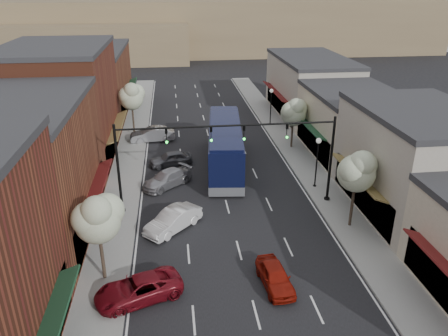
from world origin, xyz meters
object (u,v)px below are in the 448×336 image
object	(u,v)px
tree_right_near	(358,170)
lamp_post_near	(317,155)
parked_car_b	(173,220)
coach_bus	(225,145)
tree_right_far	(294,111)
parked_car_e	(152,134)
tree_left_near	(98,217)
lamp_post_far	(271,101)
tree_left_far	(132,96)
parked_car_d	(171,159)
parked_car_a	(138,289)
signal_mast_right	(302,148)
signal_mast_left	(150,155)
red_hatchback	(275,276)
parked_car_c	(167,179)

from	to	relation	value
tree_right_near	lamp_post_near	size ratio (longest dim) A/B	1.34
parked_car_b	coach_bus	bearing A→B (deg)	109.86
tree_right_far	parked_car_e	xyz separation A→B (m)	(-14.55, 3.91, -3.20)
tree_left_near	lamp_post_far	size ratio (longest dim) A/B	1.28
tree_left_far	coach_bus	xyz separation A→B (m)	(9.05, -9.99, -2.48)
parked_car_e	tree_left_far	bearing A→B (deg)	-140.88
tree_left_far	coach_bus	distance (m)	13.71
parked_car_d	parked_car_e	world-z (taller)	parked_car_e
tree_left_far	parked_car_a	size ratio (longest dim) A/B	1.28
parked_car_d	parked_car_e	xyz separation A→B (m)	(-1.91, 7.03, 0.10)
tree_right_far	parked_car_b	world-z (taller)	tree_right_far
tree_left_far	lamp_post_near	size ratio (longest dim) A/B	1.38
lamp_post_far	parked_car_e	xyz separation A→B (m)	(-14.00, -4.15, -2.22)
signal_mast_right	lamp_post_near	distance (m)	3.69
signal_mast_left	tree_left_near	xyz separation A→B (m)	(-2.63, -8.05, -0.40)
signal_mast_right	signal_mast_left	bearing A→B (deg)	180.00
coach_bus	parked_car_e	world-z (taller)	coach_bus
tree_left_far	red_hatchback	size ratio (longest dim) A/B	1.62
signal_mast_right	tree_left_near	xyz separation A→B (m)	(-13.87, -8.05, -0.40)
lamp_post_near	parked_car_b	size ratio (longest dim) A/B	0.98
signal_mast_right	parked_car_a	bearing A→B (deg)	-139.79
coach_bus	parked_car_a	xyz separation A→B (m)	(-7.00, -17.95, -1.45)
signal_mast_left	red_hatchback	size ratio (longest dim) A/B	2.17
tree_left_near	lamp_post_near	xyz separation A→B (m)	(16.05, 10.56, -1.22)
signal_mast_right	tree_right_near	size ratio (longest dim) A/B	1.38
signal_mast_right	signal_mast_left	xyz separation A→B (m)	(-11.24, 0.00, 0.00)
parked_car_e	signal_mast_left	bearing A→B (deg)	-3.23
lamp_post_near	parked_car_a	world-z (taller)	lamp_post_near
signal_mast_right	coach_bus	xyz separation A→B (m)	(-4.82, 7.96, -2.50)
coach_bus	red_hatchback	distance (m)	17.80
lamp_post_near	coach_bus	xyz separation A→B (m)	(-7.00, 5.45, -0.89)
coach_bus	parked_car_c	xyz separation A→B (m)	(-5.44, -3.64, -1.44)
coach_bus	signal_mast_right	bearing A→B (deg)	-52.89
lamp_post_far	parked_car_e	distance (m)	14.77
parked_car_d	parked_car_c	bearing A→B (deg)	-18.06
parked_car_c	parked_car_d	distance (m)	4.51
signal_mast_left	parked_car_e	world-z (taller)	signal_mast_left
tree_left_near	coach_bus	xyz separation A→B (m)	(9.05, 16.01, -2.10)
parked_car_a	parked_car_e	size ratio (longest dim) A/B	1.00
parked_car_a	lamp_post_near	bearing A→B (deg)	111.67
tree_left_near	tree_right_far	bearing A→B (deg)	50.31
lamp_post_far	parked_car_d	xyz separation A→B (m)	(-12.09, -11.18, -2.32)
tree_left_far	lamp_post_near	world-z (taller)	tree_left_far
tree_left_far	lamp_post_far	world-z (taller)	tree_left_far
tree_left_near	red_hatchback	bearing A→B (deg)	-10.00
tree_right_near	tree_right_far	bearing A→B (deg)	90.00
red_hatchback	parked_car_a	distance (m)	7.70
lamp_post_far	coach_bus	world-z (taller)	lamp_post_far
tree_left_near	coach_bus	bearing A→B (deg)	60.51
signal_mast_right	parked_car_c	world-z (taller)	signal_mast_right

